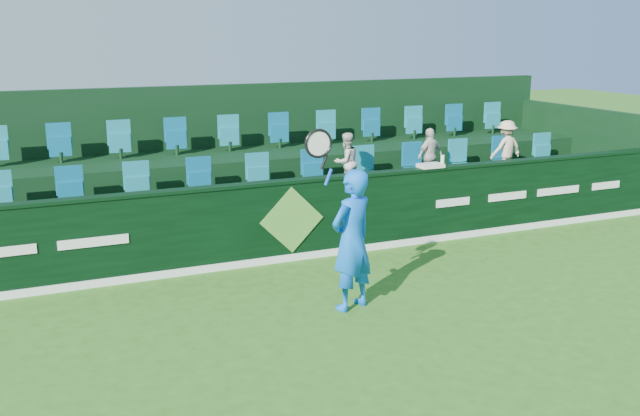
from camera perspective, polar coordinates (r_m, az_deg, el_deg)
name	(u,v)px	position (r m, az deg, el deg)	size (l,w,h in m)	color
ground	(413,358)	(8.53, 7.49, -11.78)	(60.00, 60.00, 0.00)	#2A6417
sponsor_hoarding	(290,220)	(11.69, -2.45, -0.97)	(16.00, 0.25, 1.35)	black
stand_tier_front	(267,220)	(12.76, -4.23, -0.98)	(16.00, 2.00, 0.80)	black
stand_tier_back	(236,186)	(14.46, -6.74, 1.77)	(16.00, 1.80, 1.30)	black
stand_rear	(229,155)	(14.77, -7.30, 4.25)	(16.00, 4.10, 2.60)	black
seat_row_front	(259,178)	(12.96, -4.87, 2.43)	(13.50, 0.50, 0.60)	teal
seat_row_back	(230,137)	(14.57, -7.19, 5.65)	(13.50, 0.50, 0.60)	teal
tennis_player	(351,239)	(9.55, 2.54, -2.51)	(1.19, 0.69, 2.56)	blue
spectator_left	(346,162)	(13.15, 2.11, 3.71)	(0.53, 0.41, 1.08)	beige
spectator_middle	(430,156)	(14.01, 8.78, 4.17)	(0.63, 0.26, 1.07)	silver
spectator_right	(506,148)	(15.03, 14.66, 4.65)	(0.73, 0.42, 1.13)	beige
towel	(431,166)	(12.71, 8.83, 3.37)	(0.43, 0.28, 0.07)	silver
drinks_bottle	(442,161)	(12.82, 9.77, 3.75)	(0.07, 0.07, 0.20)	white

